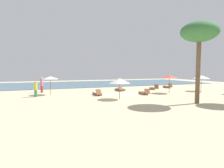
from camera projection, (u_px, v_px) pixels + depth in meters
ground_plane at (125, 94)px, 22.04m from camera, size 60.00×60.00×0.00m
ocean_water at (88, 84)px, 37.83m from camera, size 48.00×16.00×0.06m
umbrella_0 at (120, 81)px, 18.48m from camera, size 2.05×2.05×2.05m
umbrella_1 at (50, 78)px, 21.62m from camera, size 1.84×1.84×2.12m
umbrella_2 at (169, 76)px, 23.17m from camera, size 1.99×1.99×2.21m
umbrella_3 at (201, 77)px, 25.34m from camera, size 2.16×2.16×2.10m
lounger_0 at (143, 93)px, 22.02m from camera, size 0.87×1.75×0.71m
lounger_1 at (97, 94)px, 21.39m from camera, size 0.71×1.70×0.72m
lounger_2 at (167, 87)px, 29.80m from camera, size 0.98×1.74×0.73m
lounger_3 at (153, 88)px, 27.50m from camera, size 1.25×1.72×0.75m
lounger_4 at (120, 90)px, 25.66m from camera, size 1.10×1.77×0.71m
person_0 at (36, 89)px, 20.06m from camera, size 0.48×0.48×1.67m
person_1 at (42, 85)px, 23.77m from camera, size 0.49×0.49×1.95m
palm_1 at (199, 33)px, 15.81m from camera, size 3.06×3.06×6.85m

